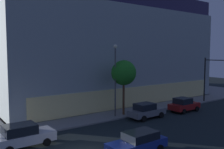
# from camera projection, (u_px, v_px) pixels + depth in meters

# --- Properties ---
(modern_building) EXTENTS (33.00, 28.40, 15.64)m
(modern_building) POSITION_uv_depth(u_px,v_px,m) (85.00, 50.00, 43.82)
(modern_building) COLOR #4C4C51
(modern_building) RESTS_ON ground
(traffic_light_far_corner) EXTENTS (0.32, 4.80, 6.40)m
(traffic_light_far_corner) POSITION_uv_depth(u_px,v_px,m) (214.00, 72.00, 35.02)
(traffic_light_far_corner) COLOR black
(traffic_light_far_corner) RESTS_ON sidewalk_corner
(street_lamp_sidewalk) EXTENTS (0.44, 0.44, 7.98)m
(street_lamp_sidewalk) POSITION_uv_depth(u_px,v_px,m) (115.00, 71.00, 27.28)
(street_lamp_sidewalk) COLOR #494949
(street_lamp_sidewalk) RESTS_ON sidewalk_corner
(sidewalk_tree) EXTENTS (2.85, 2.85, 6.25)m
(sidewalk_tree) POSITION_uv_depth(u_px,v_px,m) (124.00, 73.00, 28.02)
(sidewalk_tree) COLOR #54331E
(sidewalk_tree) RESTS_ON sidewalk_corner
(car_white) EXTENTS (4.50, 2.26, 1.74)m
(car_white) POSITION_uv_depth(u_px,v_px,m) (23.00, 135.00, 18.99)
(car_white) COLOR silver
(car_white) RESTS_ON ground
(car_blue) EXTENTS (4.56, 2.08, 1.55)m
(car_blue) POSITION_uv_depth(u_px,v_px,m) (138.00, 142.00, 17.69)
(car_blue) COLOR navy
(car_blue) RESTS_ON ground
(car_grey) EXTENTS (4.39, 2.13, 1.69)m
(car_grey) POSITION_uv_depth(u_px,v_px,m) (146.00, 111.00, 27.27)
(car_grey) COLOR slate
(car_grey) RESTS_ON ground
(car_red) EXTENTS (4.09, 2.15, 1.70)m
(car_red) POSITION_uv_depth(u_px,v_px,m) (184.00, 105.00, 30.53)
(car_red) COLOR maroon
(car_red) RESTS_ON ground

